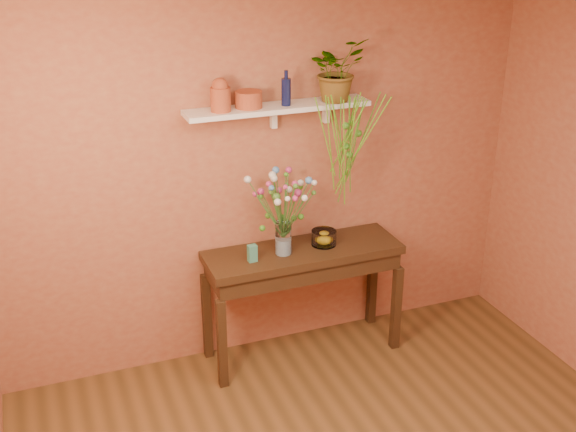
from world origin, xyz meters
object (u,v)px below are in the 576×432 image
glass_vase (283,240)px  terracotta_jug (220,95)px  blue_bottle (286,91)px  bouquet (283,195)px  spider_plant (337,70)px  glass_bowl (324,238)px  sideboard (303,264)px

glass_vase → terracotta_jug: bearing=162.5°
terracotta_jug → blue_bottle: bearing=-0.4°
bouquet → spider_plant: bearing=13.1°
glass_bowl → terracotta_jug: bearing=173.0°
spider_plant → bouquet: (-0.43, -0.10, -0.82)m
glass_vase → glass_bowl: glass_vase is taller
sideboard → glass_vase: glass_vase is taller
spider_plant → glass_bowl: bearing=-142.2°
sideboard → spider_plant: spider_plant is taller
blue_bottle → glass_bowl: 1.14m
spider_plant → glass_vase: 1.25m
terracotta_jug → bouquet: 0.82m
bouquet → terracotta_jug: bearing=164.8°
blue_bottle → glass_vase: 1.06m
blue_bottle → glass_vase: bearing=-119.7°
sideboard → bouquet: size_ratio=2.79×
terracotta_jug → glass_vase: (0.39, -0.12, -1.06)m
blue_bottle → glass_bowl: (0.26, -0.09, -1.10)m
spider_plant → glass_bowl: spider_plant is taller
sideboard → bouquet: bearing=-178.2°
sideboard → glass_bowl: (0.17, 0.01, 0.18)m
spider_plant → glass_vase: bearing=-165.1°
bouquet → glass_bowl: 0.51m
sideboard → blue_bottle: 1.29m
blue_bottle → bouquet: bearing=-121.3°
sideboard → glass_bowl: size_ratio=7.86×
bouquet → glass_bowl: bearing=3.2°
sideboard → glass_vase: (-0.16, -0.02, 0.23)m
terracotta_jug → blue_bottle: size_ratio=0.93×
blue_bottle → spider_plant: bearing=-0.4°
bouquet → glass_bowl: size_ratio=2.82×
terracotta_jug → spider_plant: bearing=-0.4°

